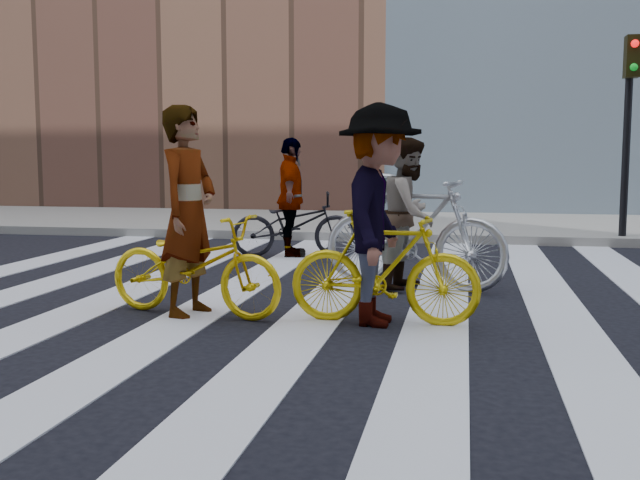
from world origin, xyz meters
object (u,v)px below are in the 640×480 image
(rider_left, at_px, (188,211))
(rider_right, at_px, (379,215))
(rider_mid, at_px, (409,214))
(traffic_signal, at_px, (629,103))
(bike_yellow_left, at_px, (194,265))
(rider_rear, at_px, (291,198))
(bike_silver_mid, at_px, (414,231))
(bike_yellow_right, at_px, (384,268))
(bike_dark_rear, at_px, (294,225))

(rider_left, distance_m, rider_right, 1.74)
(rider_mid, bearing_deg, traffic_signal, -18.88)
(bike_yellow_left, height_order, rider_rear, rider_rear)
(bike_silver_mid, relative_size, rider_right, 1.11)
(bike_yellow_left, bearing_deg, bike_silver_mid, -34.47)
(rider_left, bearing_deg, bike_silver_mid, -35.22)
(bike_silver_mid, bearing_deg, rider_right, -170.08)
(traffic_signal, bearing_deg, bike_yellow_right, -116.52)
(traffic_signal, xyz_separation_m, bike_yellow_left, (-4.94, -6.37, -1.82))
(bike_yellow_right, bearing_deg, traffic_signal, -24.75)
(bike_yellow_right, distance_m, rider_rear, 4.44)
(bike_silver_mid, distance_m, rider_right, 1.86)
(bike_silver_mid, bearing_deg, rider_rear, 55.94)
(bike_yellow_right, height_order, rider_mid, rider_mid)
(bike_dark_rear, xyz_separation_m, rider_mid, (1.81, -2.23, 0.36))
(rider_left, bearing_deg, bike_yellow_right, -79.44)
(bike_silver_mid, height_order, bike_dark_rear, bike_silver_mid)
(rider_left, bearing_deg, bike_dark_rear, 10.90)
(traffic_signal, bearing_deg, rider_right, -116.88)
(rider_rear, bearing_deg, bike_yellow_right, -168.33)
(traffic_signal, height_order, rider_mid, traffic_signal)
(bike_dark_rear, distance_m, rider_rear, 0.39)
(bike_yellow_right, bearing_deg, bike_yellow_left, 90.54)
(rider_right, distance_m, rider_rear, 4.41)
(traffic_signal, distance_m, rider_rear, 5.69)
(rider_rear, bearing_deg, bike_yellow_left, 168.51)
(bike_yellow_right, xyz_separation_m, rider_mid, (0.07, 1.83, 0.33))
(bike_dark_rear, bearing_deg, rider_left, 167.09)
(bike_yellow_left, xyz_separation_m, bike_dark_rear, (0.01, 4.02, 0.01))
(bike_silver_mid, relative_size, bike_yellow_right, 1.27)
(bike_dark_rear, distance_m, rider_left, 4.05)
(bike_silver_mid, xyz_separation_m, rider_mid, (-0.05, 0.00, 0.20))
(bike_yellow_left, height_order, rider_left, rider_left)
(bike_yellow_left, bearing_deg, bike_dark_rear, 11.61)
(traffic_signal, xyz_separation_m, rider_left, (-4.99, -6.37, -1.32))
(bike_yellow_left, distance_m, bike_dark_rear, 4.02)
(rider_left, xyz_separation_m, rider_right, (1.74, -0.04, -0.01))
(bike_silver_mid, bearing_deg, traffic_signal, -18.46)
(bike_yellow_right, distance_m, rider_mid, 1.86)
(bike_silver_mid, bearing_deg, rider_left, 148.41)
(bike_yellow_right, bearing_deg, rider_right, 91.77)
(bike_silver_mid, height_order, rider_rear, rider_rear)
(bike_yellow_left, relative_size, rider_right, 0.93)
(traffic_signal, xyz_separation_m, rider_right, (-3.25, -6.41, -1.33))
(rider_mid, bearing_deg, bike_yellow_right, -166.96)
(rider_mid, distance_m, rider_rear, 2.90)
(bike_dark_rear, relative_size, rider_left, 0.94)
(bike_dark_rear, xyz_separation_m, rider_left, (-0.06, -4.02, 0.49))
(rider_mid, bearing_deg, bike_dark_rear, 54.42)
(bike_yellow_left, bearing_deg, bike_yellow_right, -79.47)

